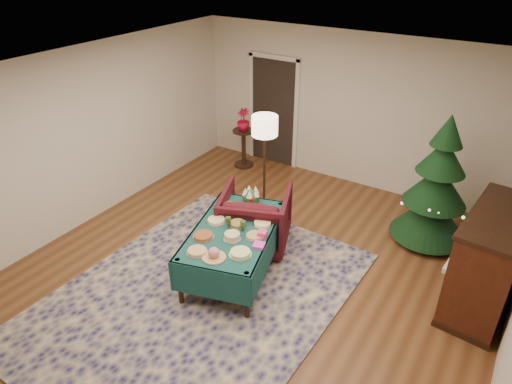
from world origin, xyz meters
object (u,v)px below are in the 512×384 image
Objects in this scene: piano at (489,262)px; potted_plant at (243,124)px; floor_lamp at (265,132)px; buffet_table at (234,238)px; armchair at (255,215)px; side_table at (244,149)px; christmas_tree at (436,187)px; gift_box at (262,234)px.

potted_plant is at bearing 159.81° from piano.
potted_plant is (-1.24, 1.27, -0.54)m from floor_lamp.
buffet_table is 0.70m from armchair.
floor_lamp is (-0.37, 0.85, 0.92)m from armchair.
side_table is 0.48× the size of piano.
piano is at bearing -49.45° from christmas_tree.
buffet_table is 1.18× the size of floor_lamp.
buffet_table is at bearing -159.41° from piano.
floor_lamp reaches higher than side_table.
armchair is 0.63× the size of piano.
armchair is 0.49× the size of christmas_tree.
gift_box is 0.07× the size of floor_lamp.
potted_plant is at bearing 134.38° from floor_lamp.
armchair is 0.59× the size of floor_lamp.
potted_plant is at bearing 180.00° from side_table.
gift_box is at bearing 5.36° from buffet_table.
christmas_tree reaches higher than piano.
piano reaches higher than potted_plant.
floor_lamp is 2.06m from side_table.
side_table reaches higher than buffet_table.
side_table is at bearing 159.81° from piano.
armchair reaches higher than side_table.
side_table is at bearing 0.00° from potted_plant.
christmas_tree is 1.42m from piano.
potted_plant is at bearing -74.00° from armchair.
buffet_table is at bearing -58.66° from potted_plant.
armchair is at bearing -66.59° from floor_lamp.
piano is (2.52, 1.06, -0.10)m from gift_box.
christmas_tree is at bearing 13.95° from floor_lamp.
buffet_table is at bearing -174.64° from gift_box.
side_table is at bearing 134.38° from floor_lamp.
side_table is at bearing -74.00° from armchair.
armchair is 1.30× the size of side_table.
piano is (3.40, -0.44, -0.78)m from floor_lamp.
piano is at bearing 166.53° from armchair.
gift_box is 0.87m from armchair.
potted_plant is 0.27× the size of piano.
potted_plant is (-2.13, 2.77, 0.14)m from gift_box.
christmas_tree reaches higher than floor_lamp.
potted_plant is 4.95m from piano.
floor_lamp is at bearing -45.62° from side_table.
floor_lamp is at bearing 106.93° from buffet_table.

